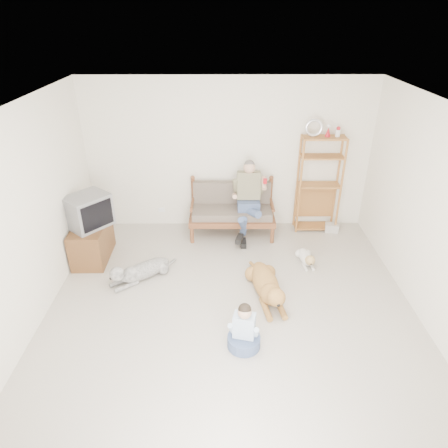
{
  "coord_description": "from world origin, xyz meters",
  "views": [
    {
      "loc": [
        -0.12,
        -3.99,
        3.63
      ],
      "look_at": [
        -0.09,
        1.0,
        0.93
      ],
      "focal_mm": 32.0,
      "sensor_mm": 36.0,
      "label": 1
    }
  ],
  "objects_px": {
    "etagere": "(319,184)",
    "loveseat": "(232,209)",
    "tv_stand": "(92,242)",
    "golden_retriever": "(267,286)"
  },
  "relations": [
    {
      "from": "etagere",
      "to": "loveseat",
      "type": "bearing_deg",
      "value": -174.61
    },
    {
      "from": "tv_stand",
      "to": "golden_retriever",
      "type": "relative_size",
      "value": 0.65
    },
    {
      "from": "loveseat",
      "to": "golden_retriever",
      "type": "distance_m",
      "value": 1.94
    },
    {
      "from": "loveseat",
      "to": "golden_retriever",
      "type": "height_order",
      "value": "loveseat"
    },
    {
      "from": "etagere",
      "to": "golden_retriever",
      "type": "relative_size",
      "value": 1.46
    },
    {
      "from": "loveseat",
      "to": "tv_stand",
      "type": "height_order",
      "value": "loveseat"
    },
    {
      "from": "golden_retriever",
      "to": "tv_stand",
      "type": "bearing_deg",
      "value": 150.57
    },
    {
      "from": "loveseat",
      "to": "etagere",
      "type": "distance_m",
      "value": 1.6
    },
    {
      "from": "etagere",
      "to": "tv_stand",
      "type": "distance_m",
      "value": 4.0
    },
    {
      "from": "loveseat",
      "to": "etagere",
      "type": "bearing_deg",
      "value": 5.86
    }
  ]
}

